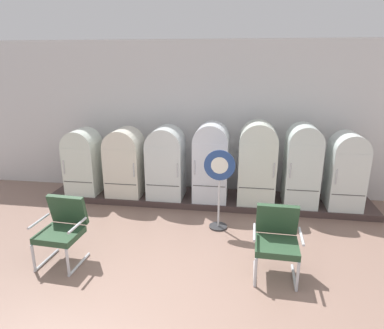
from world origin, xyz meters
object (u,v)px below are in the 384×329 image
(refrigerator_0, at_px, (83,160))
(refrigerator_6, at_px, (346,169))
(armchair_right, at_px, (277,238))
(refrigerator_2, at_px, (166,161))
(refrigerator_4, at_px, (257,161))
(armchair_left, at_px, (62,227))
(refrigerator_3, at_px, (211,160))
(refrigerator_1, at_px, (125,161))
(refrigerator_5, at_px, (302,163))
(sign_stand, at_px, (219,189))

(refrigerator_0, xyz_separation_m, refrigerator_6, (5.22, 0.01, 0.05))
(armchair_right, bearing_deg, refrigerator_0, 150.01)
(refrigerator_6, height_order, armchair_right, refrigerator_6)
(refrigerator_2, relative_size, armchair_right, 1.51)
(refrigerator_4, bearing_deg, armchair_left, -140.18)
(refrigerator_3, bearing_deg, refrigerator_1, 179.20)
(refrigerator_0, xyz_separation_m, refrigerator_2, (1.77, 0.02, 0.05))
(refrigerator_1, distance_m, refrigerator_3, 1.78)
(refrigerator_4, bearing_deg, refrigerator_1, -179.90)
(refrigerator_2, bearing_deg, armchair_right, -47.51)
(refrigerator_5, xyz_separation_m, sign_stand, (-1.50, -1.01, -0.22))
(refrigerator_6, bearing_deg, sign_stand, -156.50)
(armchair_left, xyz_separation_m, armchair_right, (3.02, 0.14, 0.00))
(refrigerator_5, distance_m, armchair_left, 4.35)
(refrigerator_2, xyz_separation_m, refrigerator_4, (1.81, 0.00, 0.08))
(refrigerator_4, height_order, refrigerator_6, refrigerator_4)
(refrigerator_5, relative_size, refrigerator_6, 1.09)
(refrigerator_5, bearing_deg, armchair_left, -147.36)
(refrigerator_6, bearing_deg, refrigerator_5, 179.42)
(refrigerator_1, distance_m, refrigerator_6, 4.32)
(armchair_left, distance_m, armchair_right, 3.02)
(refrigerator_5, xyz_separation_m, armchair_right, (-0.63, -2.20, -0.41))
(refrigerator_0, distance_m, refrigerator_6, 5.22)
(refrigerator_4, distance_m, refrigerator_5, 0.84)
(refrigerator_4, bearing_deg, sign_stand, -123.03)
(refrigerator_2, bearing_deg, refrigerator_0, -179.42)
(armchair_right, bearing_deg, refrigerator_1, 142.65)
(refrigerator_4, distance_m, armchair_left, 3.68)
(refrigerator_3, relative_size, armchair_left, 1.61)
(refrigerator_3, bearing_deg, refrigerator_6, 0.39)
(refrigerator_3, distance_m, armchair_right, 2.47)
(refrigerator_0, height_order, armchair_right, refrigerator_0)
(refrigerator_1, height_order, refrigerator_6, refrigerator_6)
(refrigerator_2, relative_size, refrigerator_6, 1.01)
(refrigerator_0, bearing_deg, refrigerator_4, 0.34)
(refrigerator_2, distance_m, sign_stand, 1.54)
(refrigerator_0, relative_size, refrigerator_5, 0.86)
(sign_stand, bearing_deg, refrigerator_3, 103.52)
(sign_stand, bearing_deg, armchair_left, -148.30)
(armchair_right, bearing_deg, refrigerator_6, 56.76)
(refrigerator_1, distance_m, refrigerator_5, 3.52)
(refrigerator_0, relative_size, refrigerator_4, 0.85)
(refrigerator_6, xyz_separation_m, armchair_right, (-1.44, -2.19, -0.34))
(refrigerator_0, xyz_separation_m, sign_stand, (2.91, -0.99, -0.09))
(refrigerator_0, height_order, refrigerator_3, refrigerator_3)
(refrigerator_1, distance_m, refrigerator_4, 2.68)
(refrigerator_6, bearing_deg, refrigerator_3, -179.61)
(refrigerator_2, distance_m, refrigerator_3, 0.91)
(refrigerator_6, distance_m, armchair_left, 5.04)
(refrigerator_1, relative_size, sign_stand, 0.98)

